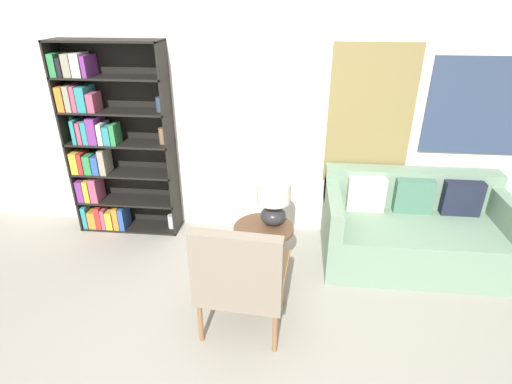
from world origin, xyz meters
TOP-DOWN VIEW (x-y plane):
  - ground_plane at (0.00, 0.00)m, footprint 14.00×14.00m
  - wall_back at (0.06, 2.03)m, footprint 6.40×0.08m
  - bookshelf at (-1.54, 1.85)m, footprint 1.09×0.30m
  - armchair at (0.05, 0.40)m, footprint 0.69×0.64m
  - couch at (1.57, 1.55)m, footprint 1.68×0.92m
  - side_table at (0.16, 1.15)m, footprint 0.54×0.54m
  - table_lamp at (0.24, 1.22)m, footprint 0.30×0.30m

SIDE VIEW (x-z plane):
  - ground_plane at x=0.00m, z-range 0.00..0.00m
  - couch at x=1.57m, z-range -0.09..0.74m
  - side_table at x=0.16m, z-range 0.20..0.71m
  - armchair at x=0.05m, z-range 0.06..1.03m
  - table_lamp at x=0.24m, z-range 0.54..0.95m
  - bookshelf at x=-1.54m, z-range -0.03..1.97m
  - wall_back at x=0.06m, z-range 0.00..2.70m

